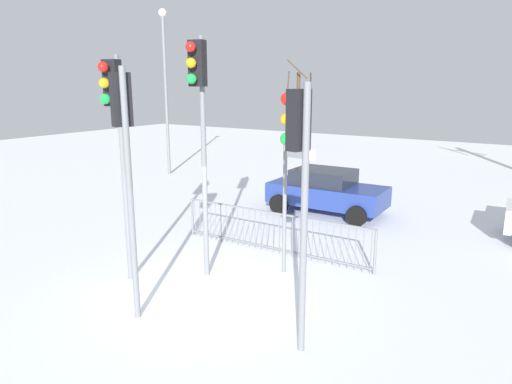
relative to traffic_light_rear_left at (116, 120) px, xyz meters
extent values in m
plane|color=white|center=(1.79, 0.40, -3.50)|extent=(60.00, 60.00, 0.00)
cylinder|color=slate|center=(-0.03, 0.14, -1.11)|extent=(0.11, 0.11, 4.78)
cube|color=black|center=(0.00, -0.02, 0.73)|extent=(0.36, 0.28, 0.90)
sphere|color=red|center=(0.05, -0.27, 1.03)|extent=(0.20, 0.20, 0.20)
sphere|color=orange|center=(0.05, -0.27, 0.73)|extent=(0.20, 0.20, 0.20)
sphere|color=green|center=(0.05, -0.27, 0.43)|extent=(0.20, 0.20, 0.20)
cylinder|color=slate|center=(4.43, -0.32, -1.38)|extent=(0.11, 0.11, 4.24)
cube|color=black|center=(4.27, -0.27, 0.20)|extent=(0.31, 0.37, 0.90)
sphere|color=red|center=(4.03, -0.19, 0.50)|extent=(0.20, 0.20, 0.20)
sphere|color=orange|center=(4.03, -0.19, 0.20)|extent=(0.20, 0.20, 0.20)
sphere|color=green|center=(4.03, -0.19, -0.10)|extent=(0.20, 0.20, 0.20)
cylinder|color=slate|center=(1.26, 1.21, -0.92)|extent=(0.11, 0.11, 5.16)
cube|color=black|center=(1.29, 1.05, 1.11)|extent=(0.35, 0.27, 0.90)
sphere|color=red|center=(1.33, 0.80, 1.41)|extent=(0.20, 0.20, 0.20)
sphere|color=orange|center=(1.33, 0.80, 1.11)|extent=(0.20, 0.20, 0.20)
sphere|color=green|center=(1.33, 0.80, 0.81)|extent=(0.20, 0.20, 0.20)
cylinder|color=slate|center=(1.38, -0.98, -1.25)|extent=(0.11, 0.11, 4.50)
cube|color=black|center=(1.23, -0.91, 0.46)|extent=(0.34, 0.38, 0.90)
sphere|color=red|center=(1.00, -0.80, 0.76)|extent=(0.20, 0.20, 0.20)
sphere|color=orange|center=(1.00, -0.80, 0.46)|extent=(0.20, 0.20, 0.20)
sphere|color=green|center=(1.00, -0.80, 0.16)|extent=(0.20, 0.20, 0.20)
cylinder|color=slate|center=(2.64, 2.29, -1.93)|extent=(0.09, 0.09, 3.13)
cube|color=white|center=(3.03, 2.26, -0.71)|extent=(0.70, 0.10, 0.22)
cube|color=slate|center=(1.79, 3.25, -2.45)|extent=(5.29, 0.10, 0.04)
cube|color=slate|center=(1.79, 3.25, -3.38)|extent=(5.29, 0.10, 0.04)
cylinder|color=slate|center=(-0.76, 3.22, -2.97)|extent=(0.02, 0.02, 1.05)
cylinder|color=slate|center=(-0.58, 3.22, -2.97)|extent=(0.02, 0.02, 1.05)
cylinder|color=slate|center=(-0.39, 3.23, -2.97)|extent=(0.02, 0.02, 1.05)
cylinder|color=slate|center=(-0.21, 3.23, -2.97)|extent=(0.02, 0.02, 1.05)
cylinder|color=slate|center=(-0.03, 3.23, -2.97)|extent=(0.02, 0.02, 1.05)
cylinder|color=slate|center=(0.15, 3.23, -2.97)|extent=(0.02, 0.02, 1.05)
cylinder|color=slate|center=(0.34, 3.23, -2.97)|extent=(0.02, 0.02, 1.05)
cylinder|color=slate|center=(0.52, 3.23, -2.97)|extent=(0.02, 0.02, 1.05)
cylinder|color=slate|center=(0.70, 3.24, -2.97)|extent=(0.02, 0.02, 1.05)
cylinder|color=slate|center=(0.88, 3.24, -2.97)|extent=(0.02, 0.02, 1.05)
cylinder|color=slate|center=(1.06, 3.24, -2.97)|extent=(0.02, 0.02, 1.05)
cylinder|color=slate|center=(1.25, 3.24, -2.97)|extent=(0.02, 0.02, 1.05)
cylinder|color=slate|center=(1.43, 3.24, -2.97)|extent=(0.02, 0.02, 1.05)
cylinder|color=slate|center=(1.61, 3.25, -2.97)|extent=(0.02, 0.02, 1.05)
cylinder|color=slate|center=(1.79, 3.25, -2.97)|extent=(0.02, 0.02, 1.05)
cylinder|color=slate|center=(1.98, 3.25, -2.97)|extent=(0.02, 0.02, 1.05)
cylinder|color=slate|center=(2.16, 3.25, -2.97)|extent=(0.02, 0.02, 1.05)
cylinder|color=slate|center=(2.34, 3.25, -2.97)|extent=(0.02, 0.02, 1.05)
cylinder|color=slate|center=(2.52, 3.26, -2.97)|extent=(0.02, 0.02, 1.05)
cylinder|color=slate|center=(2.70, 3.26, -2.97)|extent=(0.02, 0.02, 1.05)
cylinder|color=slate|center=(2.89, 3.26, -2.97)|extent=(0.02, 0.02, 1.05)
cylinder|color=slate|center=(3.07, 3.26, -2.97)|extent=(0.02, 0.02, 1.05)
cylinder|color=slate|center=(3.25, 3.26, -2.97)|extent=(0.02, 0.02, 1.05)
cylinder|color=slate|center=(3.43, 3.27, -2.97)|extent=(0.02, 0.02, 1.05)
cylinder|color=slate|center=(3.62, 3.27, -2.97)|extent=(0.02, 0.02, 1.05)
cylinder|color=slate|center=(3.80, 3.27, -2.97)|extent=(0.02, 0.02, 1.05)
cylinder|color=slate|center=(3.98, 3.27, -2.97)|extent=(0.02, 0.02, 1.05)
cylinder|color=slate|center=(4.16, 3.27, -2.97)|extent=(0.02, 0.02, 1.05)
cylinder|color=slate|center=(4.34, 3.28, -2.97)|extent=(0.02, 0.02, 1.05)
cylinder|color=slate|center=(-0.85, 3.22, -2.97)|extent=(0.06, 0.06, 1.05)
cylinder|color=slate|center=(4.44, 3.28, -2.97)|extent=(0.06, 0.06, 1.05)
cube|color=navy|center=(1.43, 7.39, -2.85)|extent=(3.82, 1.74, 0.65)
cube|color=#1E232D|center=(1.28, 7.39, -2.30)|extent=(1.92, 1.52, 0.55)
cylinder|color=black|center=(2.77, 8.26, -3.18)|extent=(0.64, 0.23, 0.64)
cylinder|color=black|center=(2.79, 6.56, -3.18)|extent=(0.64, 0.23, 0.64)
cylinder|color=black|center=(0.07, 8.23, -3.18)|extent=(0.64, 0.23, 0.64)
cylinder|color=black|center=(0.09, 6.53, -3.18)|extent=(0.64, 0.23, 0.64)
cylinder|color=slate|center=(-7.79, 9.68, 0.10)|extent=(0.14, 0.14, 7.20)
sphere|color=#F2EACC|center=(-7.79, 9.68, 3.81)|extent=(0.36, 0.36, 0.36)
cylinder|color=#473828|center=(-6.21, 19.88, -1.03)|extent=(0.24, 0.24, 4.94)
cylinder|color=#473828|center=(-6.01, 19.29, 1.59)|extent=(1.26, 0.50, 1.20)
cylinder|color=#473828|center=(-5.52, 20.20, 0.90)|extent=(0.72, 1.46, 1.04)
cylinder|color=#473828|center=(-5.72, 19.87, 0.10)|extent=(0.12, 1.02, 0.67)
cylinder|color=#473828|center=(-6.01, 19.61, 0.02)|extent=(0.66, 0.50, 0.87)
cylinder|color=#473828|center=(-6.80, 19.61, 0.81)|extent=(0.64, 1.26, 1.36)
camera|label=1|loc=(7.40, -6.32, 0.72)|focal=32.16mm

